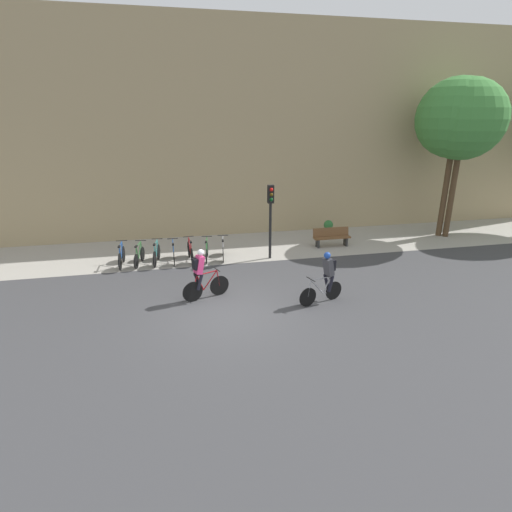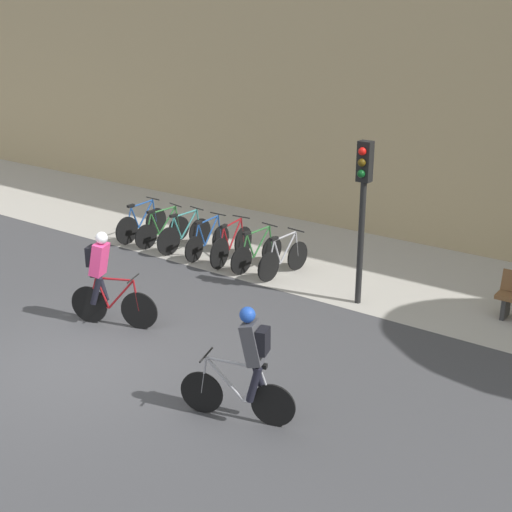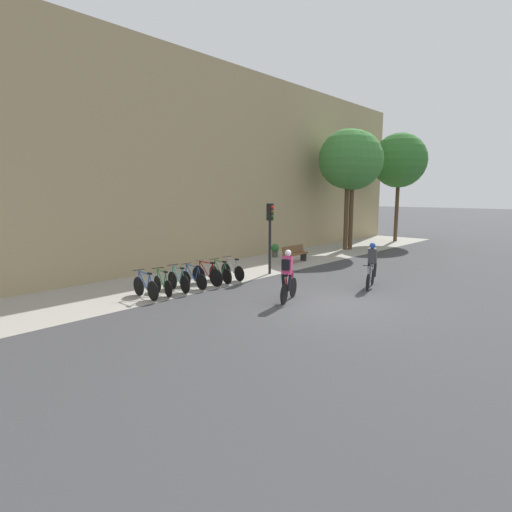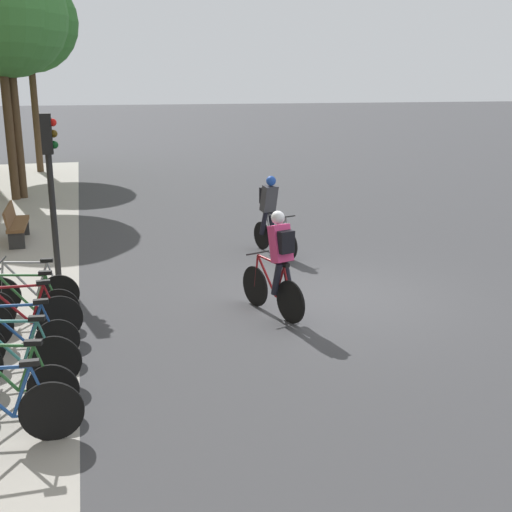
{
  "view_description": "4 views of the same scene",
  "coord_description": "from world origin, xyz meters",
  "px_view_note": "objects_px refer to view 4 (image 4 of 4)",
  "views": [
    {
      "loc": [
        -1.49,
        -11.2,
        5.9
      ],
      "look_at": [
        1.31,
        1.93,
        1.2
      ],
      "focal_mm": 28.0,
      "sensor_mm": 36.0,
      "label": 1
    },
    {
      "loc": [
        8.54,
        -6.78,
        5.65
      ],
      "look_at": [
        2.03,
        2.21,
        1.65
      ],
      "focal_mm": 50.0,
      "sensor_mm": 36.0,
      "label": 2
    },
    {
      "loc": [
        -11.13,
        -6.86,
        3.65
      ],
      "look_at": [
        -0.76,
        2.68,
        1.45
      ],
      "focal_mm": 28.0,
      "sensor_mm": 36.0,
      "label": 3
    },
    {
      "loc": [
        -10.33,
        4.25,
        3.81
      ],
      "look_at": [
        0.09,
        1.45,
        0.85
      ],
      "focal_mm": 45.0,
      "sensor_mm": 36.0,
      "label": 4
    }
  ],
  "objects_px": {
    "parked_bike_0": "(3,411)",
    "parked_bike_4": "(24,319)",
    "cyclist_pink": "(278,262)",
    "bench": "(16,223)",
    "parked_bike_6": "(31,291)",
    "parked_bike_5": "(28,305)",
    "parked_bike_1": "(10,384)",
    "parked_bike_2": "(15,358)",
    "traffic_light_pole": "(50,165)",
    "cyclist_grey": "(270,212)",
    "parked_bike_3": "(20,339)"
  },
  "relations": [
    {
      "from": "parked_bike_0",
      "to": "parked_bike_1",
      "type": "relative_size",
      "value": 1.07
    },
    {
      "from": "parked_bike_2",
      "to": "parked_bike_3",
      "type": "bearing_deg",
      "value": -0.1
    },
    {
      "from": "parked_bike_0",
      "to": "parked_bike_6",
      "type": "relative_size",
      "value": 1.05
    },
    {
      "from": "bench",
      "to": "parked_bike_2",
      "type": "bearing_deg",
      "value": -175.19
    },
    {
      "from": "traffic_light_pole",
      "to": "cyclist_pink",
      "type": "bearing_deg",
      "value": -132.31
    },
    {
      "from": "parked_bike_0",
      "to": "parked_bike_4",
      "type": "distance_m",
      "value": 2.83
    },
    {
      "from": "parked_bike_3",
      "to": "bench",
      "type": "xyz_separation_m",
      "value": [
        7.44,
        0.69,
        0.09
      ]
    },
    {
      "from": "parked_bike_3",
      "to": "traffic_light_pole",
      "type": "height_order",
      "value": "traffic_light_pole"
    },
    {
      "from": "cyclist_pink",
      "to": "parked_bike_4",
      "type": "relative_size",
      "value": 1.06
    },
    {
      "from": "parked_bike_2",
      "to": "parked_bike_5",
      "type": "height_order",
      "value": "parked_bike_2"
    },
    {
      "from": "cyclist_pink",
      "to": "parked_bike_1",
      "type": "bearing_deg",
      "value": 120.05
    },
    {
      "from": "parked_bike_2",
      "to": "parked_bike_5",
      "type": "distance_m",
      "value": 2.12
    },
    {
      "from": "parked_bike_6",
      "to": "cyclist_pink",
      "type": "bearing_deg",
      "value": -107.41
    },
    {
      "from": "parked_bike_5",
      "to": "bench",
      "type": "distance_m",
      "value": 6.07
    },
    {
      "from": "parked_bike_2",
      "to": "bench",
      "type": "height_order",
      "value": "parked_bike_2"
    },
    {
      "from": "cyclist_grey",
      "to": "bench",
      "type": "distance_m",
      "value": 6.26
    },
    {
      "from": "cyclist_grey",
      "to": "traffic_light_pole",
      "type": "height_order",
      "value": "traffic_light_pole"
    },
    {
      "from": "parked_bike_4",
      "to": "traffic_light_pole",
      "type": "height_order",
      "value": "traffic_light_pole"
    },
    {
      "from": "parked_bike_4",
      "to": "parked_bike_6",
      "type": "xyz_separation_m",
      "value": [
        1.41,
        -0.0,
        -0.02
      ]
    },
    {
      "from": "parked_bike_6",
      "to": "bench",
      "type": "bearing_deg",
      "value": 7.35
    },
    {
      "from": "parked_bike_1",
      "to": "parked_bike_4",
      "type": "bearing_deg",
      "value": 0.03
    },
    {
      "from": "parked_bike_3",
      "to": "bench",
      "type": "relative_size",
      "value": 0.89
    },
    {
      "from": "parked_bike_5",
      "to": "bench",
      "type": "relative_size",
      "value": 0.89
    },
    {
      "from": "parked_bike_1",
      "to": "parked_bike_5",
      "type": "relative_size",
      "value": 0.99
    },
    {
      "from": "parked_bike_5",
      "to": "parked_bike_4",
      "type": "bearing_deg",
      "value": 179.92
    },
    {
      "from": "traffic_light_pole",
      "to": "bench",
      "type": "xyz_separation_m",
      "value": [
        3.3,
        1.06,
        -1.77
      ]
    },
    {
      "from": "cyclist_grey",
      "to": "parked_bike_6",
      "type": "height_order",
      "value": "cyclist_grey"
    },
    {
      "from": "parked_bike_5",
      "to": "parked_bike_3",
      "type": "bearing_deg",
      "value": -179.98
    },
    {
      "from": "cyclist_grey",
      "to": "parked_bike_0",
      "type": "relative_size",
      "value": 1.05
    },
    {
      "from": "cyclist_grey",
      "to": "parked_bike_4",
      "type": "bearing_deg",
      "value": 129.92
    },
    {
      "from": "cyclist_pink",
      "to": "bench",
      "type": "distance_m",
      "value": 8.06
    },
    {
      "from": "parked_bike_6",
      "to": "parked_bike_5",
      "type": "bearing_deg",
      "value": -179.95
    },
    {
      "from": "cyclist_pink",
      "to": "parked_bike_3",
      "type": "xyz_separation_m",
      "value": [
        -0.88,
        3.97,
        -0.57
      ]
    },
    {
      "from": "cyclist_pink",
      "to": "bench",
      "type": "xyz_separation_m",
      "value": [
        6.57,
        4.66,
        -0.47
      ]
    },
    {
      "from": "parked_bike_0",
      "to": "parked_bike_4",
      "type": "xyz_separation_m",
      "value": [
        2.83,
        0.0,
        0.01
      ]
    },
    {
      "from": "cyclist_pink",
      "to": "parked_bike_6",
      "type": "distance_m",
      "value": 4.2
    },
    {
      "from": "parked_bike_2",
      "to": "cyclist_pink",
      "type": "bearing_deg",
      "value": -68.2
    },
    {
      "from": "parked_bike_1",
      "to": "parked_bike_0",
      "type": "bearing_deg",
      "value": 179.91
    },
    {
      "from": "parked_bike_3",
      "to": "traffic_light_pole",
      "type": "distance_m",
      "value": 4.56
    },
    {
      "from": "parked_bike_6",
      "to": "traffic_light_pole",
      "type": "distance_m",
      "value": 2.77
    },
    {
      "from": "parked_bike_1",
      "to": "traffic_light_pole",
      "type": "height_order",
      "value": "traffic_light_pole"
    },
    {
      "from": "parked_bike_1",
      "to": "traffic_light_pole",
      "type": "distance_m",
      "value": 5.88
    },
    {
      "from": "parked_bike_3",
      "to": "parked_bike_6",
      "type": "bearing_deg",
      "value": 0.03
    },
    {
      "from": "parked_bike_4",
      "to": "parked_bike_5",
      "type": "bearing_deg",
      "value": -0.08
    },
    {
      "from": "parked_bike_5",
      "to": "parked_bike_6",
      "type": "relative_size",
      "value": 1.0
    },
    {
      "from": "cyclist_grey",
      "to": "parked_bike_2",
      "type": "distance_m",
      "value": 7.55
    },
    {
      "from": "parked_bike_2",
      "to": "parked_bike_6",
      "type": "xyz_separation_m",
      "value": [
        2.83,
        -0.0,
        -0.01
      ]
    },
    {
      "from": "bench",
      "to": "parked_bike_5",
      "type": "bearing_deg",
      "value": -173.5
    },
    {
      "from": "parked_bike_0",
      "to": "parked_bike_1",
      "type": "bearing_deg",
      "value": -0.09
    },
    {
      "from": "bench",
      "to": "parked_bike_1",
      "type": "bearing_deg",
      "value": -175.57
    }
  ]
}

